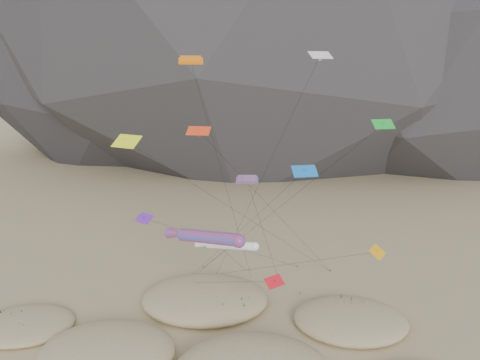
# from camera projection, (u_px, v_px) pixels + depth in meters

# --- Properties ---
(kite_stakes) EXTENTS (20.60, 8.22, 0.30)m
(kite_stakes) POSITION_uv_depth(u_px,v_px,m) (248.00, 275.00, 61.76)
(kite_stakes) COLOR #3F2D1E
(kite_stakes) RESTS_ON ground
(rainbow_tube_kite) EXTENTS (8.31, 19.43, 11.98)m
(rainbow_tube_kite) POSITION_uv_depth(u_px,v_px,m) (206.00, 237.00, 44.72)
(rainbow_tube_kite) COLOR #FF1F1A
(rainbow_tube_kite) RESTS_ON ground
(white_tube_kite) EXTENTS (8.67, 14.53, 10.16)m
(white_tube_kite) POSITION_uv_depth(u_px,v_px,m) (228.00, 245.00, 46.72)
(white_tube_kite) COLOR white
(white_tube_kite) RESTS_ON ground
(orange_parafoil) EXTENTS (7.16, 10.48, 27.97)m
(orange_parafoil) POSITION_uv_depth(u_px,v_px,m) (192.00, 64.00, 46.25)
(orange_parafoil) COLOR orange
(orange_parafoil) RESTS_ON ground
(multi_parafoil) EXTENTS (5.20, 8.30, 15.86)m
(multi_parafoil) POSITION_uv_depth(u_px,v_px,m) (247.00, 181.00, 48.93)
(multi_parafoil) COLOR red
(multi_parafoil) RESTS_ON ground
(delta_kites) EXTENTS (26.56, 22.27, 28.26)m
(delta_kites) POSITION_uv_depth(u_px,v_px,m) (262.00, 173.00, 44.63)
(delta_kites) COLOR green
(delta_kites) RESTS_ON ground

